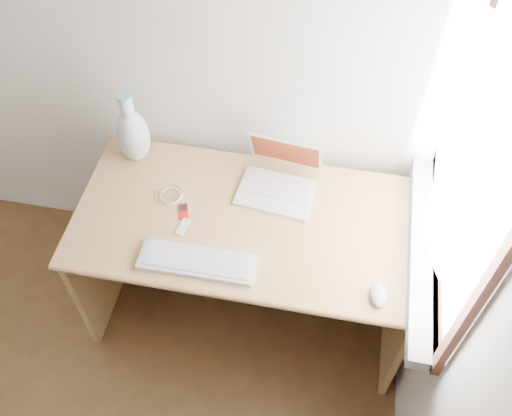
% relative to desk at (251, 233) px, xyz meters
% --- Properties ---
extents(back_wall, '(3.50, 0.04, 2.60)m').
position_rel_desk_xyz_m(back_wall, '(-1.00, 0.32, 0.77)').
color(back_wall, white).
rests_on(back_wall, floor).
extents(window, '(0.11, 0.99, 1.10)m').
position_rel_desk_xyz_m(window, '(0.72, -0.13, 0.75)').
color(window, white).
rests_on(window, right_wall).
extents(desk, '(1.41, 0.70, 0.74)m').
position_rel_desk_xyz_m(desk, '(0.00, 0.00, 0.00)').
color(desk, tan).
rests_on(desk, floor).
extents(laptop, '(0.33, 0.29, 0.21)m').
position_rel_desk_xyz_m(laptop, '(0.09, 0.11, 0.26)').
color(laptop, white).
rests_on(laptop, desk).
extents(external_keyboard, '(0.45, 0.14, 0.02)m').
position_rel_desk_xyz_m(external_keyboard, '(-0.15, -0.33, 0.23)').
color(external_keyboard, white).
rests_on(external_keyboard, desk).
extents(mouse, '(0.07, 0.11, 0.04)m').
position_rel_desk_xyz_m(mouse, '(0.54, -0.35, 0.23)').
color(mouse, white).
rests_on(mouse, desk).
extents(ipod, '(0.06, 0.09, 0.01)m').
position_rel_desk_xyz_m(ipod, '(-0.26, -0.10, 0.22)').
color(ipod, red).
rests_on(ipod, desk).
extents(cable_coil, '(0.16, 0.16, 0.01)m').
position_rel_desk_xyz_m(cable_coil, '(-0.35, -0.02, 0.22)').
color(cable_coil, white).
rests_on(cable_coil, desk).
extents(remote, '(0.05, 0.09, 0.01)m').
position_rel_desk_xyz_m(remote, '(-0.25, -0.17, 0.22)').
color(remote, white).
rests_on(remote, desk).
extents(vase, '(0.14, 0.14, 0.36)m').
position_rel_desk_xyz_m(vase, '(-0.54, 0.16, 0.36)').
color(vase, silver).
rests_on(vase, desk).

